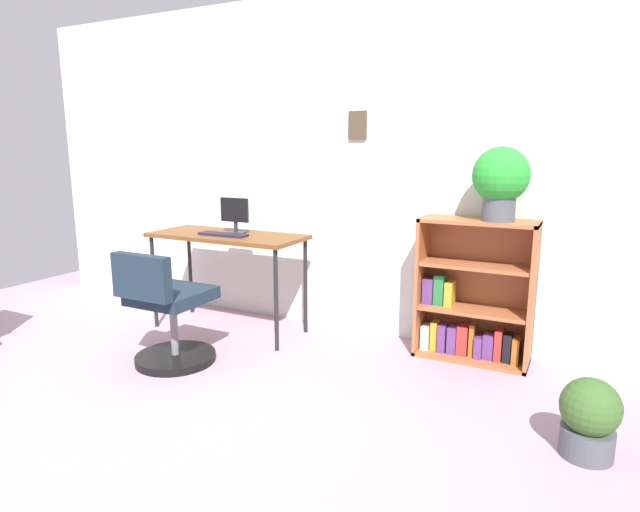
% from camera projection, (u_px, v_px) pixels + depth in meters
% --- Properties ---
extents(ground_plane, '(6.24, 6.24, 0.00)m').
position_uv_depth(ground_plane, '(84.00, 445.00, 2.51)').
color(ground_plane, '#A78697').
extents(wall_back, '(5.20, 0.12, 2.50)m').
position_uv_depth(wall_back, '(301.00, 166.00, 4.14)').
color(wall_back, silver).
rests_on(wall_back, ground_plane).
extents(desk, '(1.19, 0.50, 0.75)m').
position_uv_depth(desk, '(227.00, 242.00, 3.98)').
color(desk, brown).
rests_on(desk, ground_plane).
extents(monitor, '(0.24, 0.16, 0.27)m').
position_uv_depth(monitor, '(235.00, 216.00, 3.98)').
color(monitor, '#262628').
rests_on(monitor, desk).
extents(keyboard, '(0.38, 0.11, 0.02)m').
position_uv_depth(keyboard, '(223.00, 234.00, 3.89)').
color(keyboard, '#211C2D').
rests_on(keyboard, desk).
extents(office_chair, '(0.52, 0.55, 0.77)m').
position_uv_depth(office_chair, '(167.00, 316.00, 3.39)').
color(office_chair, black).
rests_on(office_chair, ground_plane).
extents(bookshelf_low, '(0.73, 0.30, 0.94)m').
position_uv_depth(bookshelf_low, '(472.00, 298.00, 3.51)').
color(bookshelf_low, '#9E5A33').
rests_on(bookshelf_low, ground_plane).
extents(potted_plant_on_shelf, '(0.35, 0.35, 0.46)m').
position_uv_depth(potted_plant_on_shelf, '(501.00, 179.00, 3.25)').
color(potted_plant_on_shelf, '#474C51').
rests_on(potted_plant_on_shelf, bookshelf_low).
extents(potted_plant_floor, '(0.26, 0.26, 0.37)m').
position_uv_depth(potted_plant_floor, '(589.00, 417.00, 2.39)').
color(potted_plant_floor, '#474C51').
rests_on(potted_plant_floor, ground_plane).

